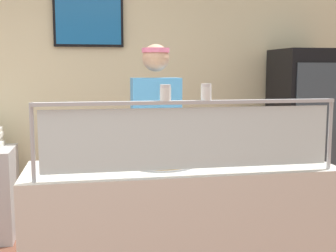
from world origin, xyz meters
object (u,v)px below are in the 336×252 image
Objects in this scene: parmesan_shaker at (165,94)px; worker_figure at (157,140)px; pizza_tray at (162,163)px; pepper_flake_shaker at (206,93)px; drink_fridge at (305,134)px; pizza_server at (167,160)px.

worker_figure is at bearing 84.03° from parmesan_shaker.
pizza_tray is 0.59m from pepper_flake_shaker.
parmesan_shaker is 1.04m from worker_figure.
drink_fridge is (1.79, 1.49, -0.08)m from pizza_tray.
parmesan_shaker reaches higher than pizza_server.
pizza_server is 0.67m from worker_figure.
drink_fridge reaches higher than pizza_server.
pizza_tray is 4.68× the size of parmesan_shaker.
pizza_tray is 2.33m from drink_fridge.
parmesan_shaker is 0.96× the size of pepper_flake_shaker.
worker_figure is (0.04, 0.66, 0.02)m from pizza_server.
drink_fridge is at bearing 48.47° from pepper_flake_shaker.
pepper_flake_shaker reaches higher than parmesan_shaker.
pepper_flake_shaker reaches higher than pizza_tray.
pepper_flake_shaker is 2.45m from drink_fridge.
parmesan_shaker is 2.61m from drink_fridge.
pizza_tray is at bearing 83.70° from parmesan_shaker.
pepper_flake_shaker is at bearing -131.53° from drink_fridge.
pizza_tray is 4.50× the size of pepper_flake_shaker.
drink_fridge is (1.76, 1.51, -0.10)m from pizza_server.
drink_fridge reaches higher than parmesan_shaker.
pepper_flake_shaker reaches higher than pizza_server.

